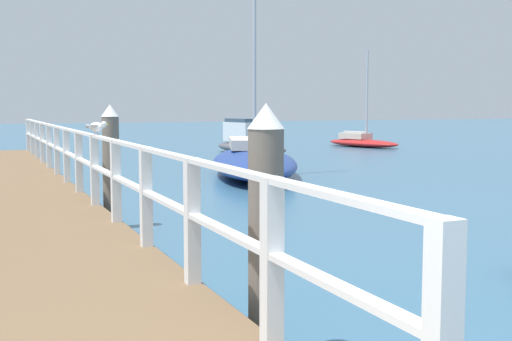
{
  "coord_description": "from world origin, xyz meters",
  "views": [
    {
      "loc": [
        -0.42,
        -1.29,
        2.06
      ],
      "look_at": [
        4.17,
        9.42,
        0.92
      ],
      "focal_mm": 46.47,
      "sensor_mm": 36.0,
      "label": 1
    }
  ],
  "objects_px": {
    "dock_piling_far": "(111,167)",
    "boat_1": "(362,141)",
    "seagull_foreground": "(97,126)",
    "boat_3": "(249,142)",
    "dock_piling_near": "(266,234)",
    "boat_4": "(254,160)"
  },
  "relations": [
    {
      "from": "dock_piling_near",
      "to": "boat_1",
      "type": "height_order",
      "value": "boat_1"
    },
    {
      "from": "boat_3",
      "to": "dock_piling_near",
      "type": "bearing_deg",
      "value": -121.33
    },
    {
      "from": "seagull_foreground",
      "to": "boat_3",
      "type": "height_order",
      "value": "seagull_foreground"
    },
    {
      "from": "dock_piling_far",
      "to": "boat_1",
      "type": "xyz_separation_m",
      "value": [
        15.87,
        17.42,
        -0.77
      ]
    },
    {
      "from": "dock_piling_far",
      "to": "boat_1",
      "type": "height_order",
      "value": "boat_1"
    },
    {
      "from": "dock_piling_far",
      "to": "boat_4",
      "type": "relative_size",
      "value": 0.24
    },
    {
      "from": "boat_4",
      "to": "dock_piling_far",
      "type": "bearing_deg",
      "value": 71.17
    },
    {
      "from": "seagull_foreground",
      "to": "boat_3",
      "type": "xyz_separation_m",
      "value": [
        9.18,
        16.17,
        -1.25
      ]
    },
    {
      "from": "dock_piling_far",
      "to": "boat_1",
      "type": "distance_m",
      "value": 23.58
    },
    {
      "from": "boat_1",
      "to": "boat_3",
      "type": "relative_size",
      "value": 0.95
    },
    {
      "from": "dock_piling_near",
      "to": "seagull_foreground",
      "type": "xyz_separation_m",
      "value": [
        -0.38,
        5.43,
        0.7
      ]
    },
    {
      "from": "dock_piling_far",
      "to": "boat_3",
      "type": "xyz_separation_m",
      "value": [
        8.81,
        15.26,
        -0.55
      ]
    },
    {
      "from": "dock_piling_far",
      "to": "seagull_foreground",
      "type": "distance_m",
      "value": 1.21
    },
    {
      "from": "dock_piling_near",
      "to": "boat_4",
      "type": "xyz_separation_m",
      "value": [
        5.56,
        13.38,
        -0.61
      ]
    },
    {
      "from": "dock_piling_near",
      "to": "boat_4",
      "type": "distance_m",
      "value": 14.5
    },
    {
      "from": "dock_piling_near",
      "to": "seagull_foreground",
      "type": "bearing_deg",
      "value": 93.96
    },
    {
      "from": "dock_piling_far",
      "to": "boat_4",
      "type": "distance_m",
      "value": 8.99
    },
    {
      "from": "dock_piling_far",
      "to": "boat_3",
      "type": "relative_size",
      "value": 0.41
    },
    {
      "from": "seagull_foreground",
      "to": "boat_4",
      "type": "height_order",
      "value": "boat_4"
    },
    {
      "from": "dock_piling_near",
      "to": "boat_4",
      "type": "relative_size",
      "value": 0.24
    },
    {
      "from": "dock_piling_near",
      "to": "seagull_foreground",
      "type": "height_order",
      "value": "dock_piling_near"
    },
    {
      "from": "boat_4",
      "to": "boat_3",
      "type": "bearing_deg",
      "value": -92.08
    }
  ]
}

